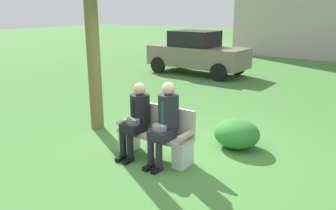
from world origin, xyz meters
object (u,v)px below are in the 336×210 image
object	(u,v)px
seated_man_left	(137,116)
shrub_near_bench	(237,134)
parked_car_near	(197,53)
park_bench	(156,135)
seated_man_right	(165,120)

from	to	relation	value
seated_man_left	shrub_near_bench	distance (m)	1.89
shrub_near_bench	parked_car_near	world-z (taller)	parked_car_near
park_bench	shrub_near_bench	xyz separation A→B (m)	(0.97, 1.17, -0.13)
seated_man_right	shrub_near_bench	xyz separation A→B (m)	(0.70, 1.29, -0.49)
park_bench	parked_car_near	world-z (taller)	parked_car_near
park_bench	shrub_near_bench	distance (m)	1.53
park_bench	seated_man_right	size ratio (longest dim) A/B	0.99
park_bench	parked_car_near	bearing A→B (deg)	114.94
park_bench	seated_man_left	xyz separation A→B (m)	(-0.32, -0.13, 0.32)
shrub_near_bench	parked_car_near	size ratio (longest dim) A/B	0.22
shrub_near_bench	parked_car_near	xyz separation A→B (m)	(-4.33, 6.06, 0.57)
seated_man_right	shrub_near_bench	world-z (taller)	seated_man_right
park_bench	seated_man_right	world-z (taller)	seated_man_right
seated_man_right	parked_car_near	distance (m)	8.20
seated_man_left	seated_man_right	distance (m)	0.59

